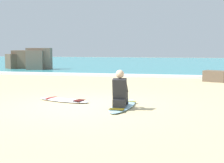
{
  "coord_description": "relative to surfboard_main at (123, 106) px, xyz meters",
  "views": [
    {
      "loc": [
        2.73,
        -8.38,
        1.61
      ],
      "look_at": [
        0.57,
        1.25,
        0.55
      ],
      "focal_mm": 52.3,
      "sensor_mm": 36.0,
      "label": 1
    }
  ],
  "objects": [
    {
      "name": "ground_plane",
      "position": [
        -1.14,
        -0.05,
        -0.04
      ],
      "size": [
        80.0,
        80.0,
        0.0
      ],
      "primitive_type": "plane",
      "color": "#CCB584"
    },
    {
      "name": "sea",
      "position": [
        -1.14,
        22.58,
        0.01
      ],
      "size": [
        80.0,
        28.0,
        0.1
      ],
      "primitive_type": "cube",
      "color": "teal",
      "rests_on": "ground"
    },
    {
      "name": "breaking_foam",
      "position": [
        -1.14,
        8.88,
        0.02
      ],
      "size": [
        80.0,
        0.9,
        0.11
      ],
      "primitive_type": "cube",
      "color": "white",
      "rests_on": "ground"
    },
    {
      "name": "surfboard_main",
      "position": [
        0.0,
        0.0,
        0.0
      ],
      "size": [
        0.62,
        2.13,
        0.08
      ],
      "color": "#9ED1E5",
      "rests_on": "ground"
    },
    {
      "name": "surfer_seated",
      "position": [
        -0.03,
        -0.27,
        0.4
      ],
      "size": [
        0.39,
        0.72,
        0.95
      ],
      "color": "#232326",
      "rests_on": "surfboard_main"
    },
    {
      "name": "surfboard_spare_near",
      "position": [
        -1.89,
        0.56,
        0.0
      ],
      "size": [
        1.81,
        0.99,
        0.08
      ],
      "color": "silver",
      "rests_on": "ground"
    },
    {
      "name": "rock_outcrop_distant",
      "position": [
        -8.84,
        12.12,
        0.64
      ],
      "size": [
        3.58,
        2.68,
        1.52
      ],
      "color": "#756656",
      "rests_on": "ground"
    },
    {
      "name": "shoreline_rock",
      "position": [
        2.95,
        7.16,
        0.22
      ],
      "size": [
        1.14,
        0.96,
        0.51
      ],
      "primitive_type": "cube",
      "rotation": [
        0.0,
        0.0,
        2.75
      ],
      "color": "brown",
      "rests_on": "ground"
    }
  ]
}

